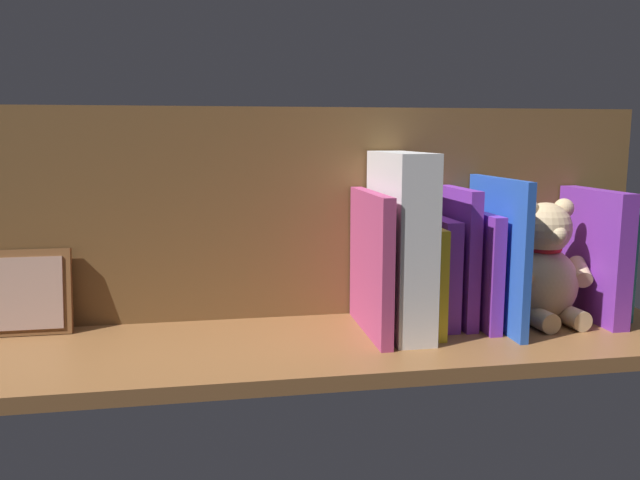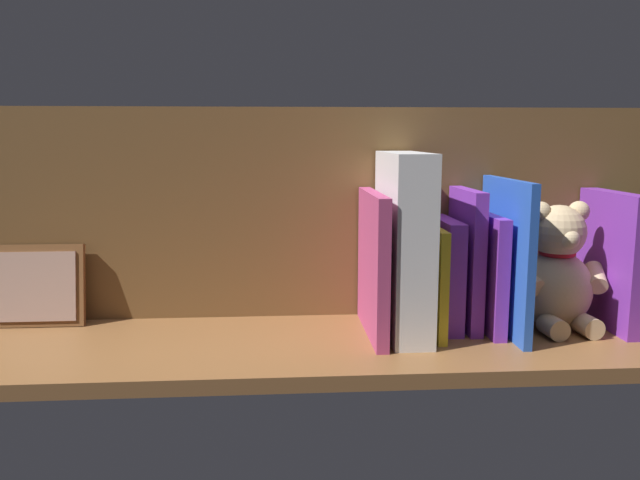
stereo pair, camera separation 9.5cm
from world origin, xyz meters
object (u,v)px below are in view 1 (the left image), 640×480
object	(u,v)px
book_0	(605,259)
teddy_bear	(544,268)
picture_frame_leaning	(22,293)
dictionary_thick_white	(400,243)

from	to	relation	value
book_0	teddy_bear	xyz separation A→B (cm)	(12.72, 2.66, -0.52)
book_0	picture_frame_leaning	world-z (taller)	book_0
teddy_bear	picture_frame_leaning	size ratio (longest dim) A/B	1.40
dictionary_thick_white	picture_frame_leaning	size ratio (longest dim) A/B	1.92
dictionary_thick_white	picture_frame_leaning	distance (cm)	58.83
teddy_bear	dictionary_thick_white	size ratio (longest dim) A/B	0.73
book_0	teddy_bear	distance (cm)	13.00
dictionary_thick_white	book_0	bearing A→B (deg)	-175.11
teddy_bear	picture_frame_leaning	distance (cm)	83.02
teddy_bear	dictionary_thick_white	distance (cm)	25.34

